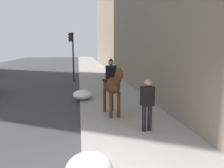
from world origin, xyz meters
The scene contains 4 objects.
mounted_horse_near centered at (4.09, -1.27, 1.38)m, with size 2.15×0.78×2.27m.
pedestrian_greeting centered at (2.21, -2.13, 1.10)m, with size 0.32×0.44×1.70m.
traffic_light_near_curb centered at (14.02, 0.53, 2.68)m, with size 0.20×0.44×4.01m.
snow_pile_far centered at (7.13, -0.15, 0.35)m, with size 1.32×1.01×0.46m, color white.
Camera 1 is at (-4.46, 0.02, 2.82)m, focal length 35.61 mm.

